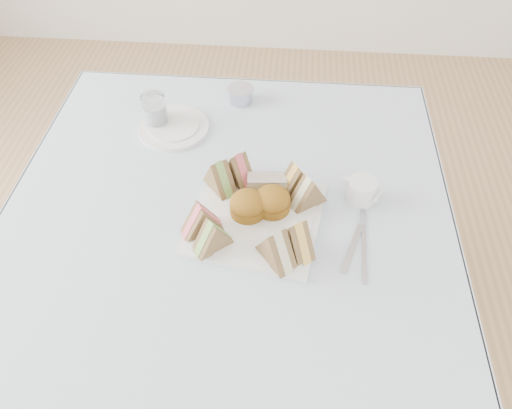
# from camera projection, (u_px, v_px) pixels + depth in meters

# --- Properties ---
(floor) EXTENTS (4.00, 4.00, 0.00)m
(floor) POSITION_uv_depth(u_px,v_px,m) (237.00, 353.00, 1.69)
(floor) COLOR #9E7751
(floor) RESTS_ON ground
(table) EXTENTS (0.90, 0.90, 0.74)m
(table) POSITION_uv_depth(u_px,v_px,m) (233.00, 293.00, 1.42)
(table) COLOR brown
(table) RESTS_ON floor
(tablecloth) EXTENTS (1.02, 1.02, 0.01)m
(tablecloth) POSITION_uv_depth(u_px,v_px,m) (228.00, 205.00, 1.15)
(tablecloth) COLOR #A8B7C4
(tablecloth) RESTS_ON table
(serving_plate) EXTENTS (0.32, 0.32, 0.01)m
(serving_plate) POSITION_uv_depth(u_px,v_px,m) (256.00, 218.00, 1.11)
(serving_plate) COLOR silver
(serving_plate) RESTS_ON tablecloth
(sandwich_fl_a) EXTENTS (0.10, 0.08, 0.08)m
(sandwich_fl_a) POSITION_uv_depth(u_px,v_px,m) (201.00, 218.00, 1.05)
(sandwich_fl_a) COLOR olive
(sandwich_fl_a) RESTS_ON serving_plate
(sandwich_fl_b) EXTENTS (0.09, 0.08, 0.08)m
(sandwich_fl_b) POSITION_uv_depth(u_px,v_px,m) (212.00, 234.00, 1.02)
(sandwich_fl_b) COLOR olive
(sandwich_fl_b) RESTS_ON serving_plate
(sandwich_fr_a) EXTENTS (0.09, 0.10, 0.08)m
(sandwich_fr_a) POSITION_uv_depth(u_px,v_px,m) (297.00, 236.00, 1.01)
(sandwich_fr_a) COLOR olive
(sandwich_fr_a) RESTS_ON serving_plate
(sandwich_fr_b) EXTENTS (0.09, 0.10, 0.08)m
(sandwich_fr_b) POSITION_uv_depth(u_px,v_px,m) (276.00, 246.00, 0.99)
(sandwich_fr_b) COLOR olive
(sandwich_fr_b) RESTS_ON serving_plate
(sandwich_bl_a) EXTENTS (0.09, 0.10, 0.08)m
(sandwich_bl_a) POSITION_uv_depth(u_px,v_px,m) (219.00, 175.00, 1.13)
(sandwich_bl_a) COLOR olive
(sandwich_bl_a) RESTS_ON serving_plate
(sandwich_bl_b) EXTENTS (0.09, 0.10, 0.08)m
(sandwich_bl_b) POSITION_uv_depth(u_px,v_px,m) (238.00, 167.00, 1.15)
(sandwich_bl_b) COLOR olive
(sandwich_bl_b) RESTS_ON serving_plate
(sandwich_br_a) EXTENTS (0.09, 0.09, 0.08)m
(sandwich_br_a) POSITION_uv_depth(u_px,v_px,m) (308.00, 191.00, 1.10)
(sandwich_br_a) COLOR olive
(sandwich_br_a) RESTS_ON serving_plate
(sandwich_br_b) EXTENTS (0.09, 0.08, 0.08)m
(sandwich_br_b) POSITION_uv_depth(u_px,v_px,m) (295.00, 178.00, 1.13)
(sandwich_br_b) COLOR olive
(sandwich_br_b) RESTS_ON serving_plate
(scone_left) EXTENTS (0.08, 0.08, 0.05)m
(scone_left) POSITION_uv_depth(u_px,v_px,m) (248.00, 205.00, 1.09)
(scone_left) COLOR #8A5713
(scone_left) RESTS_ON serving_plate
(scone_right) EXTENTS (0.08, 0.08, 0.05)m
(scone_right) POSITION_uv_depth(u_px,v_px,m) (272.00, 201.00, 1.10)
(scone_right) COLOR #8A5713
(scone_right) RESTS_ON serving_plate
(pastry_slice) EXTENTS (0.09, 0.04, 0.04)m
(pastry_slice) POSITION_uv_depth(u_px,v_px,m) (267.00, 184.00, 1.14)
(pastry_slice) COLOR beige
(pastry_slice) RESTS_ON serving_plate
(side_plate) EXTENTS (0.23, 0.23, 0.01)m
(side_plate) POSITION_uv_depth(u_px,v_px,m) (174.00, 128.00, 1.33)
(side_plate) COLOR silver
(side_plate) RESTS_ON tablecloth
(water_glass) EXTENTS (0.06, 0.06, 0.09)m
(water_glass) POSITION_uv_depth(u_px,v_px,m) (155.00, 111.00, 1.31)
(water_glass) COLOR white
(water_glass) RESTS_ON tablecloth
(tea_strainer) EXTENTS (0.10, 0.10, 0.04)m
(tea_strainer) POSITION_uv_depth(u_px,v_px,m) (241.00, 95.00, 1.40)
(tea_strainer) COLOR #AEADC0
(tea_strainer) RESTS_ON tablecloth
(knife) EXTENTS (0.06, 0.16, 0.00)m
(knife) POSITION_uv_depth(u_px,v_px,m) (354.00, 243.00, 1.06)
(knife) COLOR #AEADC0
(knife) RESTS_ON tablecloth
(fork) EXTENTS (0.02, 0.17, 0.00)m
(fork) POSITION_uv_depth(u_px,v_px,m) (364.00, 251.00, 1.05)
(fork) COLOR #AEADC0
(fork) RESTS_ON tablecloth
(creamer_jug) EXTENTS (0.09, 0.09, 0.06)m
(creamer_jug) POSITION_uv_depth(u_px,v_px,m) (361.00, 191.00, 1.13)
(creamer_jug) COLOR silver
(creamer_jug) RESTS_ON tablecloth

